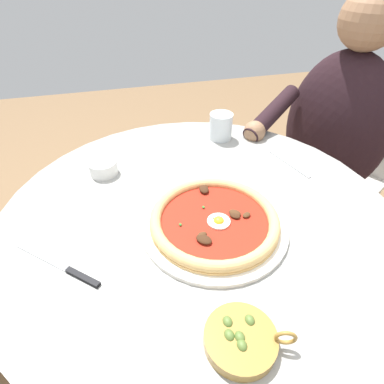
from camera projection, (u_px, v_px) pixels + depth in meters
name	position (u px, v px, depth m)	size (l,w,h in m)	color
ground_plane	(195.00, 353.00, 1.19)	(6.00, 6.00, 0.02)	brown
dining_table	(197.00, 265.00, 0.85)	(0.92, 0.92, 0.75)	#999993
pizza_on_plate	(214.00, 221.00, 0.66)	(0.32, 0.32, 0.03)	white
water_glass	(221.00, 128.00, 0.96)	(0.07, 0.07, 0.08)	silver
steak_knife	(68.00, 270.00, 0.57)	(0.15, 0.17, 0.01)	silver
ramekin_capers	(103.00, 167.00, 0.82)	(0.07, 0.07, 0.04)	white
olive_pan	(241.00, 339.00, 0.46)	(0.11, 0.13, 0.05)	olive
fork_utensil	(288.00, 163.00, 0.87)	(0.16, 0.05, 0.00)	#BCBCC1
diner_person	(320.00, 175.00, 1.22)	(0.43, 0.58, 1.16)	#282833
cafe_chair_diner	(336.00, 164.00, 1.30)	(0.52, 0.52, 0.83)	beige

